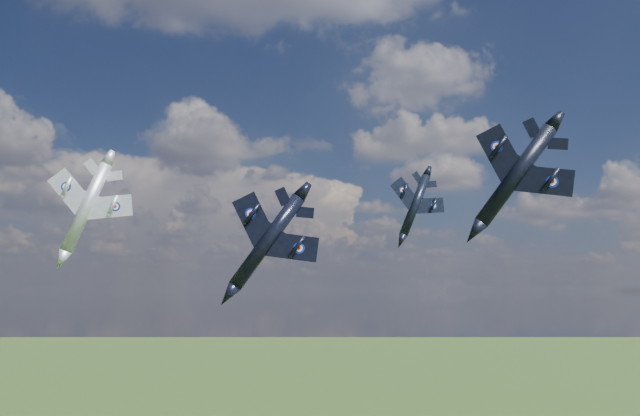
# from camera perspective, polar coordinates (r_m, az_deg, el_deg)

# --- Properties ---
(jet_lead_navy) EXTENTS (11.14, 15.83, 9.26)m
(jet_lead_navy) POSITION_cam_1_polar(r_m,az_deg,el_deg) (66.09, -4.84, -3.05)
(jet_lead_navy) COLOR black
(jet_right_navy) EXTENTS (13.43, 16.57, 8.66)m
(jet_right_navy) POSITION_cam_1_polar(r_m,az_deg,el_deg) (59.30, 17.46, 2.86)
(jet_right_navy) COLOR black
(jet_high_navy) EXTENTS (13.64, 16.05, 6.52)m
(jet_high_navy) POSITION_cam_1_polar(r_m,az_deg,el_deg) (95.43, 8.68, 0.27)
(jet_high_navy) COLOR black
(jet_left_silver) EXTENTS (12.94, 16.21, 6.79)m
(jet_left_silver) POSITION_cam_1_polar(r_m,az_deg,el_deg) (75.66, -20.59, 0.08)
(jet_left_silver) COLOR #B2B5BD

